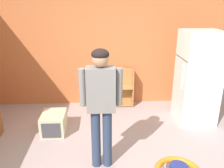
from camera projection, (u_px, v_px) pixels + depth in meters
name	position (u px, v px, depth m)	size (l,w,h in m)	color
ground_plane	(109.00, 166.00, 3.43)	(12.00, 12.00, 0.00)	#AE999A
back_wall	(105.00, 45.00, 5.16)	(5.20, 0.06, 2.70)	#CB6C3B
refrigerator	(197.00, 78.00, 4.48)	(0.73, 0.68, 1.78)	white
bookshelf	(113.00, 90.00, 5.33)	(0.80, 0.28, 0.85)	#B67F49
standing_person	(101.00, 99.00, 3.12)	(0.57, 0.23, 1.72)	#2E3B56
pet_carrier	(54.00, 123.00, 4.28)	(0.42, 0.55, 0.36)	beige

